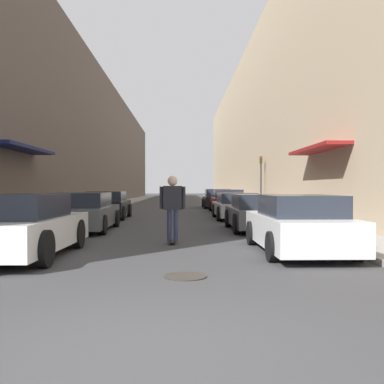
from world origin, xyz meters
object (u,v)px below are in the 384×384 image
at_px(parked_car_right_1, 257,213).
at_px(parked_car_right_2, 236,206).
at_px(parked_car_right_0, 298,225).
at_px(parked_car_left_2, 107,205).
at_px(manhole_cover, 185,276).
at_px(parked_car_left_1, 82,212).
at_px(parked_car_right_3, 227,201).
at_px(parked_car_left_0, 18,226).
at_px(skateboarder, 173,202).
at_px(parked_car_right_4, 217,199).
at_px(traffic_light, 261,176).

bearing_deg(parked_car_right_1, parked_car_right_2, 90.35).
relative_size(parked_car_right_0, parked_car_right_2, 0.91).
distance_m(parked_car_left_2, manhole_cover, 13.76).
relative_size(parked_car_left_1, parked_car_right_0, 1.08).
bearing_deg(parked_car_right_1, manhole_cover, -108.48).
height_order(parked_car_left_1, parked_car_right_1, parked_car_left_1).
relative_size(parked_car_left_1, parked_car_right_3, 0.99).
xyz_separation_m(parked_car_left_0, parked_car_right_1, (5.99, 5.43, -0.05)).
distance_m(parked_car_right_0, parked_car_right_1, 4.92).
xyz_separation_m(parked_car_left_0, skateboarder, (3.19, 2.12, 0.44)).
xyz_separation_m(parked_car_left_1, skateboarder, (3.13, -3.39, 0.46)).
relative_size(parked_car_right_4, skateboarder, 2.48).
distance_m(parked_car_right_1, traffic_light, 13.61).
bearing_deg(traffic_light, manhole_cover, -103.81).
height_order(parked_car_left_0, parked_car_right_0, parked_car_left_0).
relative_size(parked_car_left_0, parked_car_right_3, 0.93).
bearing_deg(parked_car_right_2, parked_car_left_2, 175.87).
relative_size(parked_car_left_1, manhole_cover, 6.23).
height_order(parked_car_left_0, parked_car_left_2, parked_car_left_0).
bearing_deg(parked_car_left_1, skateboarder, -47.28).
height_order(parked_car_right_0, manhole_cover, parked_car_right_0).
distance_m(parked_car_left_0, parked_car_right_1, 8.08).
bearing_deg(parked_car_right_3, manhole_cover, -98.25).
height_order(parked_car_right_1, parked_car_right_4, parked_car_right_4).
xyz_separation_m(parked_car_left_0, parked_car_right_3, (6.11, 16.02, 0.00)).
bearing_deg(traffic_light, parked_car_left_1, -122.92).
bearing_deg(parked_car_right_3, traffic_light, 47.19).
xyz_separation_m(parked_car_right_2, traffic_light, (2.63, 7.91, 1.62)).
xyz_separation_m(parked_car_right_2, manhole_cover, (-2.47, -12.84, -0.58)).
height_order(parked_car_left_2, parked_car_right_3, parked_car_right_3).
bearing_deg(parked_car_right_0, parked_car_right_4, 90.23).
distance_m(parked_car_right_1, parked_car_right_3, 10.59).
distance_m(parked_car_right_0, parked_car_right_3, 15.51).
distance_m(parked_car_right_1, parked_car_right_4, 15.99).
distance_m(parked_car_right_1, parked_car_right_2, 5.36).
height_order(parked_car_right_4, traffic_light, traffic_light).
bearing_deg(parked_car_right_1, parked_car_left_1, 179.16).
xyz_separation_m(parked_car_left_0, parked_car_left_1, (0.05, 5.51, -0.02)).
bearing_deg(parked_car_left_2, parked_car_right_2, -4.13).
xyz_separation_m(parked_car_left_2, parked_car_right_3, (6.20, 4.79, 0.02)).
xyz_separation_m(parked_car_right_1, parked_car_right_2, (-0.03, 5.36, -0.01)).
relative_size(parked_car_right_1, parked_car_right_4, 0.90).
relative_size(parked_car_left_1, parked_car_right_4, 1.00).
bearing_deg(parked_car_left_1, manhole_cover, -65.61).
xyz_separation_m(parked_car_right_2, parked_car_right_4, (0.00, 10.63, 0.06)).
xyz_separation_m(parked_car_right_0, parked_car_right_3, (0.07, 15.51, 0.03)).
bearing_deg(parked_car_right_3, parked_car_right_1, -90.65).
height_order(parked_car_right_1, manhole_cover, parked_car_right_1).
bearing_deg(skateboarder, parked_car_right_3, 78.13).
height_order(parked_car_left_2, parked_car_right_2, parked_car_left_2).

